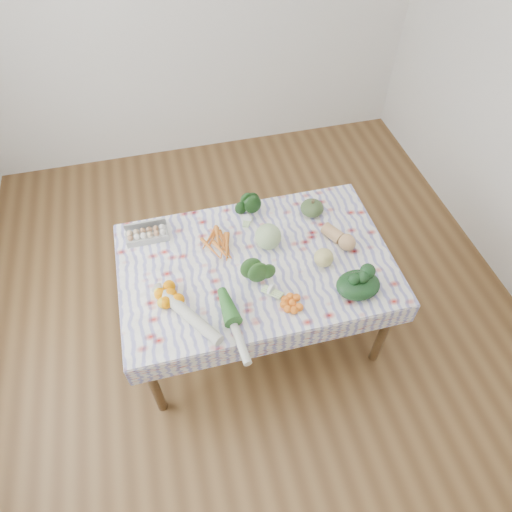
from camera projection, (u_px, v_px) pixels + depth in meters
ground at (256, 326)px, 3.37m from camera, size 4.50×4.50×0.00m
wall_back at (188, 3)px, 3.69m from camera, size 4.00×0.04×2.80m
dining_table at (256, 270)px, 2.85m from camera, size 1.60×1.00×0.75m
tablecloth at (256, 263)px, 2.79m from camera, size 1.66×1.06×0.01m
egg_carton at (147, 235)px, 2.88m from camera, size 0.27×0.11×0.07m
carrot_bunch at (220, 244)px, 2.85m from camera, size 0.28×0.26×0.04m
kale_bunch at (248, 210)px, 2.98m from camera, size 0.20×0.19×0.14m
kabocha_squash at (312, 208)px, 3.01m from camera, size 0.16×0.16×0.10m
cabbage at (268, 237)px, 2.81m from camera, size 0.18×0.18×0.16m
butternut_squash at (339, 236)px, 2.85m from camera, size 0.21×0.25×0.11m
orange_cluster at (171, 294)px, 2.59m from camera, size 0.30×0.30×0.08m
broccoli at (263, 283)px, 2.61m from camera, size 0.23×0.23×0.12m
mandarin_cluster at (292, 303)px, 2.57m from camera, size 0.17×0.17×0.05m
grapefruit at (324, 258)px, 2.73m from camera, size 0.12×0.12×0.12m
spinach_bag at (358, 285)px, 2.61m from camera, size 0.28×0.23×0.11m
daikon at (191, 317)px, 2.50m from camera, size 0.32×0.43×0.07m
leek at (235, 327)px, 2.47m from camera, size 0.09×0.46×0.05m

